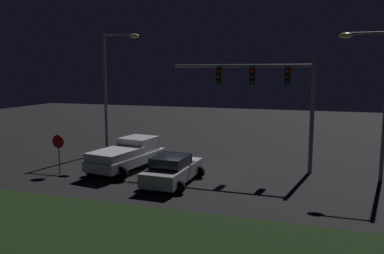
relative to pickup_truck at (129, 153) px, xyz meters
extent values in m
plane|color=black|center=(3.39, -0.15, -1.00)|extent=(80.00, 80.00, 0.00)
cube|color=black|center=(3.39, -9.21, -0.95)|extent=(23.89, 6.97, 0.10)
cube|color=silver|center=(-0.03, -0.17, -0.32)|extent=(2.82, 5.65, 0.55)
cube|color=silver|center=(0.16, 1.00, 0.38)|extent=(2.11, 2.16, 0.85)
cube|color=black|center=(0.16, 1.00, 0.50)|extent=(1.98, 1.78, 0.51)
cube|color=silver|center=(-0.20, -1.24, 0.18)|extent=(2.37, 3.29, 0.45)
cylinder|color=black|center=(-0.74, 1.91, -0.60)|extent=(0.80, 0.22, 0.80)
cylinder|color=black|center=(1.29, 1.59, -0.60)|extent=(0.80, 0.22, 0.80)
cylinder|color=black|center=(-1.35, -1.93, -0.60)|extent=(0.80, 0.22, 0.80)
cylinder|color=black|center=(0.69, -2.25, -0.60)|extent=(0.80, 0.22, 0.80)
cube|color=#B7B7BC|center=(3.50, -1.89, -0.39)|extent=(1.90, 4.44, 0.70)
cube|color=black|center=(3.50, -2.14, 0.24)|extent=(1.64, 2.04, 0.55)
cylinder|color=black|center=(2.62, -0.37, -0.68)|extent=(0.64, 0.22, 0.64)
cylinder|color=black|center=(4.46, -0.41, -0.68)|extent=(0.64, 0.22, 0.64)
cylinder|color=black|center=(2.55, -3.36, -0.68)|extent=(0.64, 0.22, 0.64)
cylinder|color=black|center=(4.39, -3.40, -0.68)|extent=(0.64, 0.22, 0.64)
cylinder|color=slate|center=(10.20, 2.58, 2.25)|extent=(0.24, 0.24, 6.50)
cylinder|color=slate|center=(6.10, 2.58, 5.10)|extent=(8.20, 0.18, 0.18)
cube|color=black|center=(8.80, 2.58, 4.50)|extent=(0.32, 0.44, 0.95)
sphere|color=red|center=(8.80, 2.35, 4.80)|extent=(0.22, 0.22, 0.22)
sphere|color=#59380A|center=(8.80, 2.35, 4.50)|extent=(0.22, 0.22, 0.22)
sphere|color=#0C4719|center=(8.80, 2.35, 4.20)|extent=(0.22, 0.22, 0.22)
cube|color=black|center=(6.80, 2.58, 4.50)|extent=(0.32, 0.44, 0.95)
sphere|color=red|center=(6.80, 2.35, 4.80)|extent=(0.22, 0.22, 0.22)
sphere|color=#59380A|center=(6.80, 2.35, 4.50)|extent=(0.22, 0.22, 0.22)
sphere|color=#0C4719|center=(6.80, 2.35, 4.20)|extent=(0.22, 0.22, 0.22)
cube|color=black|center=(4.80, 2.58, 4.50)|extent=(0.32, 0.44, 0.95)
sphere|color=red|center=(4.80, 2.35, 4.80)|extent=(0.22, 0.22, 0.22)
sphere|color=#59380A|center=(4.80, 2.35, 4.50)|extent=(0.22, 0.22, 0.22)
sphere|color=#0C4719|center=(4.80, 2.35, 4.20)|extent=(0.22, 0.22, 0.22)
cylinder|color=slate|center=(-3.95, 4.18, 3.20)|extent=(0.20, 0.20, 8.41)
cylinder|color=slate|center=(-2.77, 4.18, 7.26)|extent=(2.37, 0.12, 0.12)
ellipsoid|color=#F9CC72|center=(-1.58, 4.18, 7.16)|extent=(0.70, 0.44, 0.30)
cylinder|color=slate|center=(12.78, 2.07, 6.73)|extent=(2.11, 0.12, 0.12)
ellipsoid|color=#F9CC72|center=(11.72, 2.07, 6.63)|extent=(0.70, 0.44, 0.30)
cylinder|color=slate|center=(-3.36, -2.03, 0.10)|extent=(0.07, 0.07, 2.20)
cylinder|color=#B20C0F|center=(-3.36, -2.06, 0.85)|extent=(0.76, 0.03, 0.76)
camera|label=1|loc=(10.57, -20.13, 4.76)|focal=36.28mm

